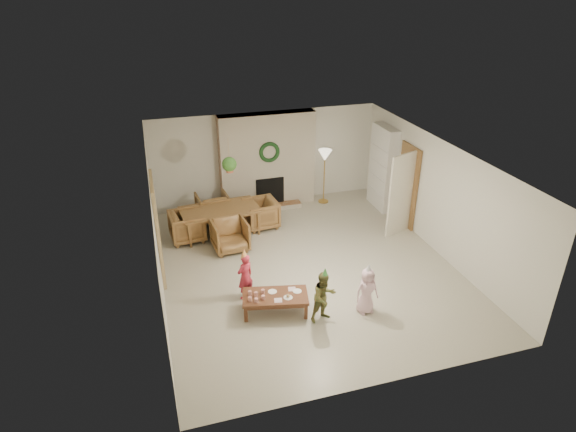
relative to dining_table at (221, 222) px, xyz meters
name	(u,v)px	position (x,y,z in m)	size (l,w,h in m)	color
floor	(307,266)	(1.50, -1.97, -0.32)	(7.00, 7.00, 0.00)	#B7B29E
ceiling	(309,155)	(1.50, -1.97, 2.18)	(7.00, 7.00, 0.00)	white
wall_back	(266,158)	(1.50, 1.53, 0.93)	(7.00, 7.00, 0.00)	silver
wall_front	(387,319)	(1.50, -5.47, 0.93)	(7.00, 7.00, 0.00)	silver
wall_left	(156,234)	(-1.50, -1.97, 0.93)	(7.00, 7.00, 0.00)	silver
wall_right	(438,197)	(4.50, -1.97, 0.93)	(7.00, 7.00, 0.00)	silver
fireplace_mass	(267,160)	(1.50, 1.33, 0.93)	(2.50, 0.40, 2.50)	#602A19
fireplace_hearth	(272,207)	(1.50, 0.98, -0.26)	(1.60, 0.30, 0.12)	brown
fireplace_firebox	(270,191)	(1.50, 1.15, 0.13)	(0.75, 0.12, 0.75)	black
fireplace_wreath	(269,152)	(1.50, 1.10, 1.23)	(0.54, 0.54, 0.10)	#143618
floor_lamp_base	(323,201)	(2.99, 1.03, -0.31)	(0.28, 0.28, 0.03)	gold
floor_lamp_post	(324,178)	(2.99, 1.03, 0.37)	(0.03, 0.03, 1.34)	gold
floor_lamp_shade	(325,155)	(2.99, 1.03, 1.02)	(0.36, 0.36, 0.30)	beige
bookshelf_carcass	(383,168)	(4.34, 0.33, 0.78)	(0.30, 1.00, 2.20)	white
bookshelf_shelf_a	(380,191)	(4.32, 0.33, 0.13)	(0.30, 0.92, 0.03)	white
bookshelf_shelf_b	(381,177)	(4.32, 0.33, 0.53)	(0.30, 0.92, 0.03)	white
bookshelf_shelf_c	(383,162)	(4.32, 0.33, 0.93)	(0.30, 0.92, 0.03)	white
bookshelf_shelf_d	(384,148)	(4.32, 0.33, 1.33)	(0.30, 0.92, 0.03)	white
books_row_lower	(382,188)	(4.30, 0.18, 0.27)	(0.20, 0.40, 0.24)	#A7231E
books_row_mid	(380,171)	(4.30, 0.38, 0.67)	(0.20, 0.44, 0.24)	#265A8C
books_row_upper	(384,159)	(4.30, 0.23, 1.06)	(0.20, 0.36, 0.22)	#AEA925
door_frame	(408,186)	(4.46, -0.77, 0.70)	(0.05, 0.86, 2.04)	brown
door_leaf	(401,195)	(4.08, -1.15, 0.68)	(0.05, 0.80, 2.00)	beige
curtain_panel	(158,229)	(-1.46, -1.77, 0.93)	(0.06, 1.20, 2.00)	#C9BB8E
dining_table	(221,222)	(0.00, 0.00, 0.00)	(1.83, 1.02, 0.64)	brown
dining_chair_near	(230,235)	(0.07, -0.80, 0.03)	(0.76, 0.78, 0.71)	brown
dining_chair_far	(213,207)	(-0.07, 0.80, 0.03)	(0.76, 0.78, 0.71)	brown
dining_chair_left	(187,226)	(-0.80, -0.07, 0.03)	(0.76, 0.78, 0.71)	brown
dining_chair_right	(261,213)	(1.00, 0.09, 0.03)	(0.76, 0.78, 0.71)	brown
hanging_plant_cord	(229,154)	(0.20, -0.47, 1.83)	(0.01, 0.01, 0.70)	tan
hanging_plant_pot	(230,169)	(0.20, -0.47, 1.48)	(0.16, 0.16, 0.12)	#A85136
hanging_plant_foliage	(229,164)	(0.20, -0.47, 1.60)	(0.32, 0.32, 0.32)	#24501A
coffee_table_top	(275,296)	(0.45, -3.29, 0.02)	(1.19, 0.59, 0.05)	brown
coffee_table_apron	(275,299)	(0.45, -3.29, -0.05)	(1.10, 0.50, 0.07)	brown
coffee_leg_fl	(246,314)	(-0.13, -3.41, -0.17)	(0.06, 0.06, 0.31)	brown
coffee_leg_fr	(306,311)	(0.92, -3.64, -0.17)	(0.06, 0.06, 0.31)	brown
coffee_leg_bl	(246,298)	(-0.03, -2.94, -0.17)	(0.06, 0.06, 0.31)	brown
coffee_leg_br	(303,295)	(1.03, -3.17, -0.17)	(0.06, 0.06, 0.31)	brown
cup_a	(250,299)	(-0.03, -3.33, 0.09)	(0.06, 0.06, 0.08)	silver
cup_b	(250,293)	(0.01, -3.15, 0.09)	(0.06, 0.06, 0.08)	silver
cup_c	(256,300)	(0.07, -3.40, 0.09)	(0.06, 0.06, 0.08)	silver
cup_d	(256,294)	(0.11, -3.22, 0.09)	(0.06, 0.06, 0.08)	silver
cup_e	(263,297)	(0.21, -3.35, 0.09)	(0.06, 0.06, 0.08)	silver
cup_f	(263,291)	(0.25, -3.17, 0.09)	(0.06, 0.06, 0.08)	silver
plate_a	(272,292)	(0.43, -3.17, 0.05)	(0.16, 0.16, 0.01)	white
plate_b	(288,297)	(0.65, -3.43, 0.05)	(0.16, 0.16, 0.01)	white
plate_c	(297,291)	(0.87, -3.29, 0.05)	(0.16, 0.16, 0.01)	white
food_scoop	(288,296)	(0.65, -3.43, 0.08)	(0.06, 0.06, 0.06)	tan
napkin_left	(278,300)	(0.46, -3.46, 0.05)	(0.14, 0.14, 0.01)	#DCA2B2
napkin_right	(292,289)	(0.80, -3.20, 0.05)	(0.14, 0.14, 0.01)	#DCA2B2
child_red	(245,277)	(0.02, -2.71, 0.16)	(0.35, 0.23, 0.96)	#B8273B
party_hat_red	(244,253)	(0.02, -2.71, 0.68)	(0.13, 0.13, 0.18)	#FFE754
child_plaid	(324,297)	(1.22, -3.75, 0.17)	(0.47, 0.37, 0.97)	brown
party_hat_plaid	(325,272)	(1.22, -3.75, 0.69)	(0.12, 0.12, 0.16)	green
child_pink	(367,291)	(2.05, -3.76, 0.13)	(0.44, 0.29, 0.91)	#F3C2D5
party_hat_pink	(369,268)	(2.05, -3.76, 0.62)	(0.12, 0.12, 0.16)	silver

